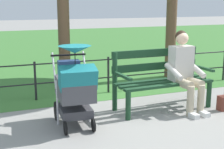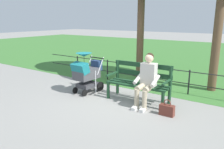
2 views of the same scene
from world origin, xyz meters
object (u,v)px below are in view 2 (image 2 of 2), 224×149
(park_bench, at_px, (139,81))
(stroller, at_px, (86,72))
(person_on_bench, at_px, (147,78))
(handbag, at_px, (167,110))

(park_bench, distance_m, stroller, 1.56)
(person_on_bench, xyz_separation_m, stroller, (1.84, 0.07, -0.08))
(park_bench, xyz_separation_m, stroller, (1.53, 0.29, 0.07))
(person_on_bench, distance_m, stroller, 1.84)
(person_on_bench, relative_size, handbag, 3.45)
(stroller, bearing_deg, park_bench, -169.20)
(park_bench, distance_m, person_on_bench, 0.41)
(park_bench, bearing_deg, stroller, 10.80)
(stroller, distance_m, handbag, 2.54)
(park_bench, distance_m, handbag, 1.16)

